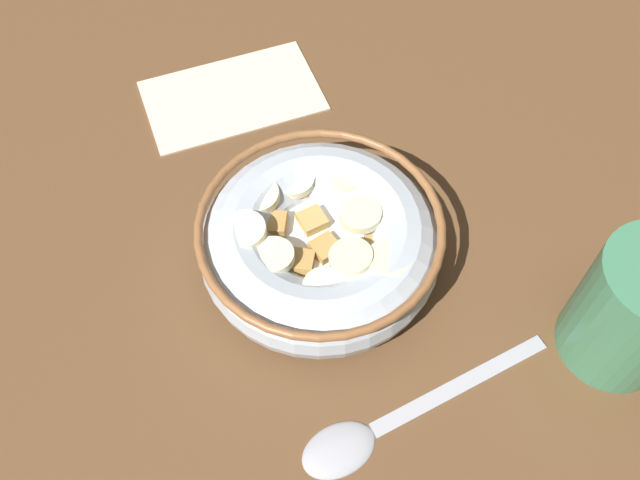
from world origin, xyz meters
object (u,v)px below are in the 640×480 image
at_px(spoon, 374,430).
at_px(folded_napkin, 232,95).
at_px(cereal_bowl, 320,242).
at_px(coffee_mug, 638,309).

xyz_separation_m(spoon, folded_napkin, (0.01, 0.30, -0.00)).
distance_m(cereal_bowl, spoon, 0.13).
relative_size(cereal_bowl, folded_napkin, 1.15).
bearing_deg(cereal_bowl, coffee_mug, -39.55).
relative_size(coffee_mug, folded_napkin, 0.71).
height_order(spoon, folded_napkin, spoon).
bearing_deg(spoon, folded_napkin, 88.41).
relative_size(cereal_bowl, coffee_mug, 1.62).
relative_size(spoon, folded_napkin, 1.25).
bearing_deg(folded_napkin, spoon, -91.59).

